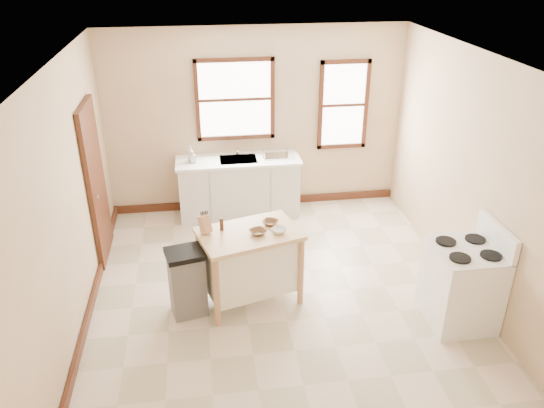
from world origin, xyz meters
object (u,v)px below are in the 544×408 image
Objects in this scene: knife_block at (205,225)px; bowl_c at (279,231)px; pepper_grinder at (222,224)px; dish_rack at (275,154)px; bowl_b at (270,223)px; bowl_a at (258,232)px; kitchen_island at (250,266)px; soap_bottle_a at (191,154)px; soap_bottle_b at (193,157)px; trash_bin at (187,282)px; gas_stove at (463,274)px.

knife_block reaches higher than bowl_c.
dish_rack is at bearing 66.61° from pepper_grinder.
knife_block is 0.76m from bowl_b.
bowl_a is (0.58, -0.11, -0.08)m from knife_block.
kitchen_island is (-0.63, -2.24, -0.51)m from dish_rack.
soap_bottle_a is at bearing 98.96° from pepper_grinder.
soap_bottle_b is at bearing 113.16° from bowl_b.
soap_bottle_a reaches higher than bowl_b.
bowl_b is (-0.37, -2.09, -0.03)m from dish_rack.
dish_rack is at bearing 25.56° from knife_block.
pepper_grinder is at bearing -173.93° from bowl_b.
bowl_c reaches higher than trash_bin.
dish_rack is 2.30× the size of bowl_c.
soap_bottle_a is 1.33× the size of bowl_a.
kitchen_island is 6.37× the size of bowl_b.
pepper_grinder reaches higher than bowl_c.
bowl_b is at bearing 6.07° from pepper_grinder.
knife_block reaches higher than dish_rack.
kitchen_island is 0.74m from trash_bin.
knife_block is at bearing -107.93° from soap_bottle_a.
soap_bottle_a reaches higher than trash_bin.
bowl_a is at bearing -5.04° from trash_bin.
bowl_a reaches higher than kitchen_island.
knife_block is 0.68m from trash_bin.
trash_bin is at bearing -114.04° from soap_bottle_a.
gas_stove is at bearing -32.60° from kitchen_island.
dish_rack is 3.38m from gas_stove.
trash_bin is (-0.99, -0.30, -0.53)m from bowl_b.
soap_bottle_b is at bearing 74.77° from trash_bin.
soap_bottle_b is 2.42m from bowl_c.
dish_rack reaches higher than bowl_c.
kitchen_island is (0.60, -2.17, -0.55)m from soap_bottle_b.
bowl_c is at bearing 161.76° from gas_stove.
soap_bottle_b is 1.16× the size of pepper_grinder.
soap_bottle_b is 0.46× the size of dish_rack.
gas_stove is at bearing -66.95° from soap_bottle_a.
pepper_grinder is 0.76m from trash_bin.
pepper_grinder is 2.71m from gas_stove.
pepper_grinder is 0.85× the size of bowl_b.
bowl_b is at bearing 4.82° from trash_bin.
bowl_b reaches higher than trash_bin.
gas_stove is (2.75, -0.75, -0.42)m from knife_block.
knife_block is at bearing 169.50° from bowl_a.
bowl_a is (0.70, -2.22, -0.07)m from soap_bottle_b.
bowl_b is at bearing -88.37° from soap_bottle_a.
kitchen_island is 5.60× the size of knife_block.
dish_rack is 2.31m from bowl_c.
soap_bottle_a is 0.21× the size of kitchen_island.
bowl_b is (0.75, 0.09, -0.08)m from knife_block.
trash_bin is (-1.06, -0.10, -0.53)m from bowl_c.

